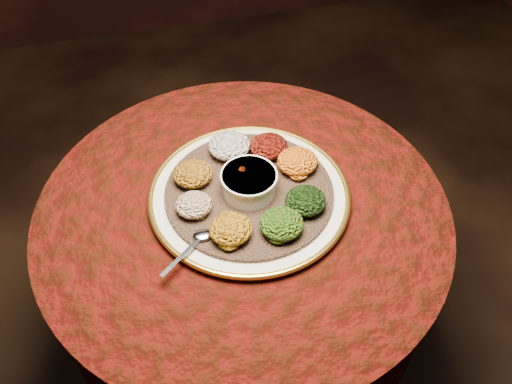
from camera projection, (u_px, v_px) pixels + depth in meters
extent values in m
plane|color=black|center=(246.00, 354.00, 1.86)|extent=(4.00, 4.00, 0.00)
cylinder|color=black|center=(246.00, 351.00, 1.84)|extent=(0.44, 0.44, 0.04)
cylinder|color=black|center=(245.00, 299.00, 1.61)|extent=(0.12, 0.12, 0.68)
cylinder|color=black|center=(243.00, 218.00, 1.34)|extent=(0.80, 0.80, 0.04)
cylinder|color=#3A0804|center=(244.00, 254.00, 1.45)|extent=(0.93, 0.93, 0.34)
cylinder|color=#3A0804|center=(243.00, 211.00, 1.32)|extent=(0.96, 0.96, 0.01)
cylinder|color=silver|center=(249.00, 196.00, 1.33)|extent=(0.59, 0.59, 0.02)
torus|color=gold|center=(249.00, 194.00, 1.32)|extent=(0.47, 0.47, 0.01)
cylinder|color=brown|center=(249.00, 192.00, 1.32)|extent=(0.52, 0.52, 0.01)
cylinder|color=silver|center=(249.00, 183.00, 1.29)|extent=(0.12, 0.12, 0.05)
cylinder|color=silver|center=(249.00, 176.00, 1.27)|extent=(0.13, 0.13, 0.01)
cylinder|color=#5E1A04|center=(249.00, 178.00, 1.28)|extent=(0.10, 0.10, 0.01)
ellipsoid|color=silver|center=(203.00, 235.00, 1.22)|extent=(0.04, 0.03, 0.01)
cube|color=silver|center=(181.00, 257.00, 1.18)|extent=(0.10, 0.08, 0.00)
ellipsoid|color=white|center=(229.00, 146.00, 1.38)|extent=(0.10, 0.10, 0.05)
ellipsoid|color=black|center=(269.00, 146.00, 1.38)|extent=(0.09, 0.09, 0.04)
ellipsoid|color=#B46D0F|center=(297.00, 161.00, 1.34)|extent=(0.10, 0.09, 0.05)
ellipsoid|color=black|center=(305.00, 201.00, 1.26)|extent=(0.09, 0.09, 0.04)
ellipsoid|color=#AB340B|center=(281.00, 224.00, 1.22)|extent=(0.10, 0.09, 0.05)
ellipsoid|color=#B78210|center=(231.00, 229.00, 1.21)|extent=(0.09, 0.09, 0.04)
ellipsoid|color=maroon|center=(194.00, 205.00, 1.26)|extent=(0.08, 0.08, 0.04)
ellipsoid|color=#A16113|center=(193.00, 174.00, 1.32)|extent=(0.09, 0.09, 0.04)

